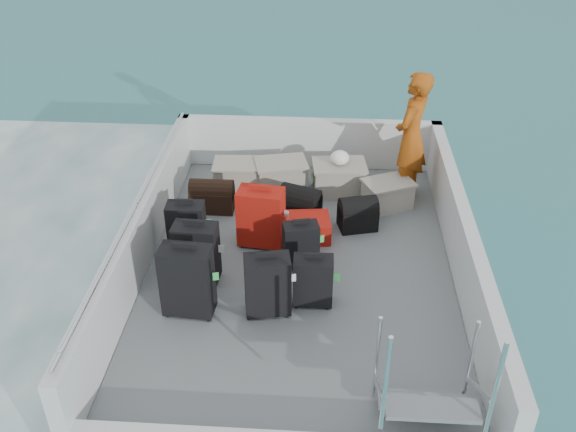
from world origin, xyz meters
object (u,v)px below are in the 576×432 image
object	(u,v)px
passenger	(411,137)
suitcase_1	(197,253)
suitcase_0	(187,281)
suitcase_5	(261,218)
crate_3	(387,195)
suitcase_8	(302,228)
suitcase_6	(313,281)
suitcase_4	(268,286)
suitcase_7	(301,246)
suitcase_2	(187,228)
crate_0	(238,177)
crate_1	(281,177)
crate_2	(339,179)

from	to	relation	value
passenger	suitcase_1	bearing A→B (deg)	-22.28
suitcase_0	suitcase_5	size ratio (longest dim) A/B	1.08
suitcase_5	crate_3	size ratio (longest dim) A/B	1.26
suitcase_0	suitcase_8	size ratio (longest dim) A/B	1.18
crate_3	suitcase_6	bearing A→B (deg)	-114.31
suitcase_6	passenger	size ratio (longest dim) A/B	0.33
suitcase_5	suitcase_6	size ratio (longest dim) A/B	1.28
suitcase_4	suitcase_0	bearing A→B (deg)	173.78
suitcase_5	suitcase_7	bearing A→B (deg)	-32.58
suitcase_2	suitcase_6	size ratio (longest dim) A/B	1.09
suitcase_4	suitcase_8	xyz separation A→B (m)	(0.28, 1.35, -0.20)
suitcase_6	suitcase_4	bearing A→B (deg)	-159.75
suitcase_8	crate_0	world-z (taller)	crate_0
suitcase_7	crate_1	bearing A→B (deg)	88.16
suitcase_4	suitcase_7	xyz separation A→B (m)	(0.29, 0.80, -0.06)
suitcase_1	suitcase_7	world-z (taller)	suitcase_1
suitcase_4	crate_1	xyz separation A→B (m)	(-0.05, 2.47, -0.14)
suitcase_0	suitcase_6	bearing A→B (deg)	14.62
suitcase_5	suitcase_7	xyz separation A→B (m)	(0.47, -0.40, -0.09)
suitcase_4	suitcase_8	bearing A→B (deg)	68.59
suitcase_2	crate_3	size ratio (longest dim) A/B	1.07
suitcase_7	crate_0	xyz separation A→B (m)	(-0.90, 1.64, -0.09)
suitcase_2	passenger	bearing A→B (deg)	26.82
suitcase_2	crate_1	bearing A→B (deg)	54.67
crate_0	crate_1	bearing A→B (deg)	3.69
suitcase_8	crate_0	bearing A→B (deg)	32.71
suitcase_6	suitcase_7	bearing A→B (deg)	103.23
suitcase_7	suitcase_1	bearing A→B (deg)	-176.88
suitcase_4	suitcase_1	bearing A→B (deg)	138.94
suitcase_2	suitcase_0	bearing A→B (deg)	-79.91
suitcase_2	suitcase_6	bearing A→B (deg)	-32.42
crate_0	suitcase_8	bearing A→B (deg)	-50.64
suitcase_0	suitcase_6	distance (m)	1.24
suitcase_0	suitcase_7	distance (m)	1.37
crate_2	suitcase_7	bearing A→B (deg)	-104.29
suitcase_5	crate_3	distance (m)	1.77
suitcase_4	crate_2	xyz separation A→B (m)	(0.71, 2.44, -0.13)
crate_1	crate_2	size ratio (longest dim) A/B	0.97
suitcase_2	crate_0	distance (m)	1.48
crate_3	suitcase_2	bearing A→B (deg)	-154.85
suitcase_0	crate_2	distance (m)	2.90
suitcase_7	suitcase_8	bearing A→B (deg)	78.03
suitcase_6	crate_3	bearing A→B (deg)	65.32
crate_1	crate_2	xyz separation A→B (m)	(0.76, -0.03, 0.01)
suitcase_0	crate_1	bearing A→B (deg)	78.46
passenger	suitcase_2	bearing A→B (deg)	-33.09
suitcase_0	suitcase_2	world-z (taller)	suitcase_0
suitcase_6	passenger	bearing A→B (deg)	63.03
suitcase_1	crate_1	xyz separation A→B (m)	(0.74, 1.99, -0.15)
suitcase_6	suitcase_7	world-z (taller)	suitcase_6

